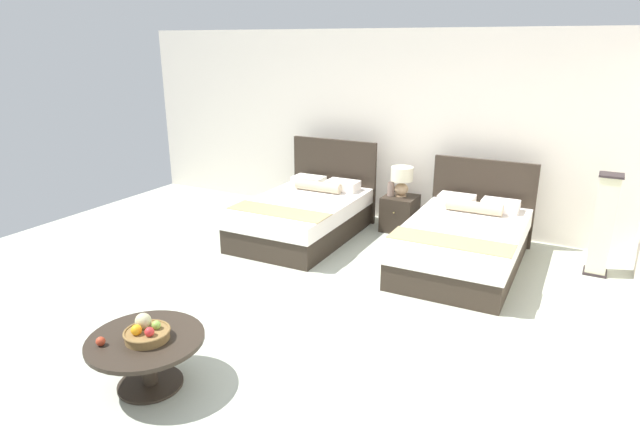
# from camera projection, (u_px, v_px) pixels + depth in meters

# --- Properties ---
(ground_plane) EXTENTS (9.72, 10.15, 0.02)m
(ground_plane) POSITION_uv_depth(u_px,v_px,m) (307.00, 310.00, 5.57)
(ground_plane) COLOR #B1B7A5
(wall_back) EXTENTS (9.72, 0.12, 2.82)m
(wall_back) POSITION_uv_depth(u_px,v_px,m) (417.00, 130.00, 7.85)
(wall_back) COLOR silver
(wall_back) RESTS_ON ground
(bed_near_window) EXTENTS (1.39, 2.12, 1.23)m
(bed_near_window) POSITION_uv_depth(u_px,v_px,m) (304.00, 215.00, 7.56)
(bed_near_window) COLOR #2F261D
(bed_near_window) RESTS_ON ground
(bed_near_corner) EXTENTS (1.39, 2.19, 1.15)m
(bed_near_corner) POSITION_uv_depth(u_px,v_px,m) (464.00, 242.00, 6.54)
(bed_near_corner) COLOR #2F261D
(bed_near_corner) RESTS_ON ground
(nightstand) EXTENTS (0.46, 0.50, 0.51)m
(nightstand) POSITION_uv_depth(u_px,v_px,m) (400.00, 213.00, 7.82)
(nightstand) COLOR #2F261D
(nightstand) RESTS_ON ground
(table_lamp) EXTENTS (0.32, 0.32, 0.43)m
(table_lamp) POSITION_uv_depth(u_px,v_px,m) (402.00, 178.00, 7.67)
(table_lamp) COLOR tan
(table_lamp) RESTS_ON nightstand
(vase) EXTENTS (0.10, 0.10, 0.20)m
(vase) POSITION_uv_depth(u_px,v_px,m) (391.00, 189.00, 7.73)
(vase) COLOR gray
(vase) RESTS_ON nightstand
(coffee_table) EXTENTS (0.92, 0.92, 0.43)m
(coffee_table) POSITION_uv_depth(u_px,v_px,m) (147.00, 350.00, 4.23)
(coffee_table) COLOR #2F261D
(coffee_table) RESTS_ON ground
(fruit_bowl) EXTENTS (0.36, 0.36, 0.19)m
(fruit_bowl) POSITION_uv_depth(u_px,v_px,m) (146.00, 332.00, 4.17)
(fruit_bowl) COLOR brown
(fruit_bowl) RESTS_ON coffee_table
(loose_apple) EXTENTS (0.07, 0.07, 0.07)m
(loose_apple) POSITION_uv_depth(u_px,v_px,m) (101.00, 341.00, 4.09)
(loose_apple) COLOR #B13920
(loose_apple) RESTS_ON coffee_table
(floor_lamp_corner) EXTENTS (0.26, 0.26, 1.22)m
(floor_lamp_corner) POSITION_uv_depth(u_px,v_px,m) (603.00, 225.00, 6.23)
(floor_lamp_corner) COLOR #2B2325
(floor_lamp_corner) RESTS_ON ground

